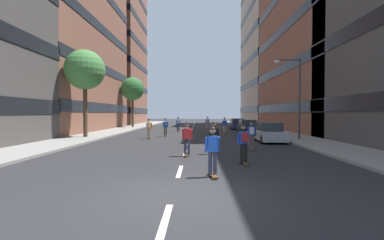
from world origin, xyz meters
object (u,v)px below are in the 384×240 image
(parked_car_mid, at_px, (237,124))
(skater_4, at_px, (166,126))
(skater_2, at_px, (252,134))
(skater_5, at_px, (213,149))
(skater_3, at_px, (214,136))
(skater_9, at_px, (178,123))
(parked_car_near, at_px, (269,133))
(skater_8, at_px, (207,122))
(skater_6, at_px, (225,125))
(skater_0, at_px, (149,127))
(skater_1, at_px, (244,141))
(skater_7, at_px, (187,137))
(street_tree_mid, at_px, (133,89))
(streetlamp_right, at_px, (295,90))
(parked_car_far, at_px, (247,127))
(street_tree_near, at_px, (85,70))

(parked_car_mid, relative_size, skater_4, 2.47)
(skater_2, xyz_separation_m, skater_5, (-2.75, -6.99, -0.03))
(skater_3, height_order, skater_9, same)
(parked_car_near, bearing_deg, skater_8, 103.15)
(skater_2, relative_size, skater_6, 1.00)
(skater_4, height_order, skater_9, same)
(skater_4, height_order, skater_8, same)
(skater_0, xyz_separation_m, skater_2, (7.50, -7.41, 0.00))
(skater_0, bearing_deg, skater_1, -62.28)
(skater_0, height_order, skater_3, same)
(skater_5, relative_size, skater_7, 1.00)
(skater_6, height_order, skater_7, same)
(skater_0, distance_m, skater_6, 9.53)
(street_tree_mid, relative_size, streetlamp_right, 1.18)
(parked_car_far, relative_size, skater_8, 2.47)
(skater_1, distance_m, skater_8, 27.05)
(street_tree_near, relative_size, skater_0, 4.34)
(parked_car_far, bearing_deg, parked_car_mid, 90.00)
(skater_4, distance_m, skater_5, 17.50)
(parked_car_mid, height_order, skater_0, skater_0)
(skater_5, height_order, skater_7, same)
(skater_0, bearing_deg, skater_5, -71.73)
(parked_car_mid, bearing_deg, skater_8, 170.63)
(skater_6, bearing_deg, skater_8, 99.86)
(parked_car_mid, distance_m, skater_8, 4.18)
(streetlamp_right, distance_m, skater_4, 12.22)
(skater_3, relative_size, skater_4, 1.00)
(parked_car_far, height_order, street_tree_near, street_tree_near)
(street_tree_mid, height_order, skater_6, street_tree_mid)
(street_tree_mid, distance_m, skater_8, 12.90)
(parked_car_near, xyz_separation_m, skater_4, (-8.66, 5.22, 0.32))
(skater_6, bearing_deg, parked_car_mid, 72.73)
(skater_0, height_order, skater_5, same)
(street_tree_mid, bearing_deg, skater_0, -72.58)
(skater_1, relative_size, skater_7, 1.00)
(skater_2, relative_size, skater_4, 1.00)
(street_tree_mid, xyz_separation_m, skater_1, (12.03, -30.30, -4.95))
(parked_car_far, height_order, skater_6, skater_6)
(parked_car_far, bearing_deg, skater_2, -99.30)
(parked_car_mid, relative_size, street_tree_near, 0.57)
(parked_car_far, bearing_deg, skater_9, 159.82)
(parked_car_mid, bearing_deg, street_tree_near, -137.83)
(parked_car_far, height_order, skater_1, skater_1)
(skater_6, distance_m, skater_7, 16.32)
(skater_6, bearing_deg, street_tree_near, -155.76)
(streetlamp_right, height_order, skater_9, streetlamp_right)
(skater_1, bearing_deg, street_tree_mid, 111.66)
(parked_car_mid, height_order, skater_6, skater_6)
(street_tree_near, relative_size, skater_8, 4.34)
(parked_car_far, bearing_deg, skater_8, 115.80)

